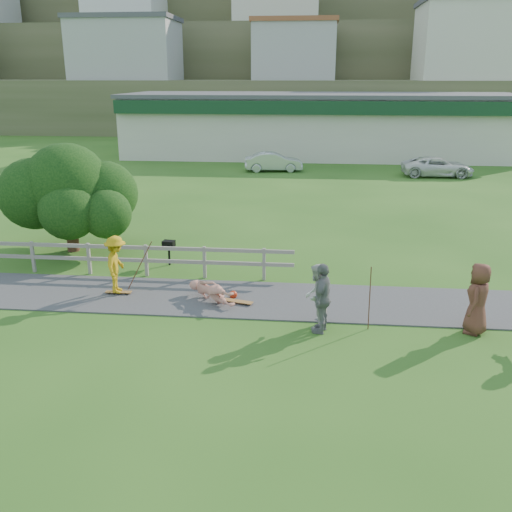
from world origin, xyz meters
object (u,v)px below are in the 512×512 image
at_px(skater_rider, 116,267).
at_px(skater_fallen, 212,292).
at_px(spectator_c, 478,299).
at_px(spectator_a, 316,296).
at_px(car_white, 438,167).
at_px(tree, 70,210).
at_px(bbq, 169,253).
at_px(car_silver, 273,162).
at_px(spectator_b, 322,298).

distance_m(skater_rider, skater_fallen, 3.07).
bearing_deg(spectator_c, spectator_a, -65.59).
distance_m(skater_fallen, spectator_a, 3.46).
distance_m(car_white, tree, 25.83).
distance_m(skater_fallen, tree, 7.94).
bearing_deg(bbq, spectator_a, -34.86).
bearing_deg(spectator_a, spectator_c, 106.02).
height_order(skater_rider, spectator_c, spectator_c).
bearing_deg(car_white, bbq, 145.71).
bearing_deg(car_silver, spectator_c, -172.29).
xyz_separation_m(spectator_b, tree, (-9.55, 6.41, 0.67)).
bearing_deg(spectator_b, spectator_c, 110.54).
xyz_separation_m(skater_fallen, spectator_a, (3.11, -1.42, 0.55)).
height_order(spectator_b, bbq, spectator_b).
xyz_separation_m(skater_fallen, spectator_b, (3.26, -1.73, 0.62)).
relative_size(skater_rider, tree, 0.35).
xyz_separation_m(skater_fallen, spectator_c, (7.30, -1.39, 0.63)).
bearing_deg(skater_rider, spectator_c, -104.31).
bearing_deg(skater_rider, tree, 31.93).
relative_size(spectator_b, car_silver, 0.47).
relative_size(skater_rider, car_silver, 0.44).
distance_m(skater_rider, car_white, 27.34).
bearing_deg(spectator_a, car_silver, -157.75).
relative_size(skater_rider, spectator_b, 0.94).
distance_m(skater_fallen, car_silver, 24.71).
bearing_deg(car_silver, bbq, 166.34).
xyz_separation_m(car_silver, car_white, (11.15, -1.06, -0.01)).
height_order(car_silver, car_white, car_silver).
relative_size(spectator_c, tree, 0.38).
height_order(skater_rider, car_silver, skater_rider).
distance_m(spectator_b, car_silver, 26.63).
distance_m(spectator_a, spectator_b, 0.35).
xyz_separation_m(spectator_c, tree, (-13.58, 6.07, 0.65)).
xyz_separation_m(car_white, tree, (-17.51, -18.97, 0.96)).
relative_size(skater_rider, spectator_a, 1.02).
xyz_separation_m(spectator_b, spectator_c, (4.03, 0.34, 0.01)).
distance_m(tree, bbq, 4.51).
xyz_separation_m(skater_fallen, car_silver, (0.07, 24.71, 0.33)).
distance_m(skater_rider, spectator_a, 6.35).
bearing_deg(skater_rider, spectator_b, -112.95).
bearing_deg(skater_rider, car_white, -36.32).
bearing_deg(skater_fallen, spectator_c, -59.14).
relative_size(spectator_a, tree, 0.34).
bearing_deg(car_white, car_silver, 83.62).
relative_size(skater_fallen, spectator_a, 1.04).
bearing_deg(spectator_c, car_silver, -140.51).
bearing_deg(car_white, tree, 136.35).
height_order(tree, bbq, tree).
bearing_deg(spectator_c, car_white, -164.90).
relative_size(spectator_c, car_white, 0.41).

